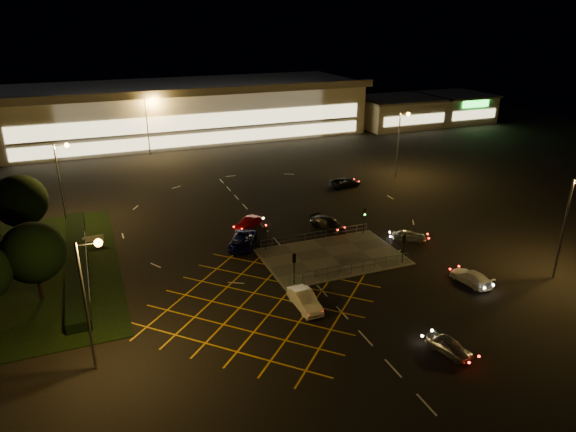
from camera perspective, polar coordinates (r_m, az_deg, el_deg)
name	(u,v)px	position (r m, az deg, el deg)	size (l,w,h in m)	color
ground	(307,253)	(55.27, 2.14, -4.08)	(180.00, 180.00, 0.00)	black
pedestrian_island	(332,257)	(54.40, 4.93, -4.52)	(14.00, 9.00, 0.12)	#4C4944
grass_verge	(23,273)	(57.25, -27.35, -5.69)	(18.00, 30.00, 0.08)	black
hedge	(77,261)	(56.61, -22.43, -4.62)	(2.00, 26.00, 1.00)	black
supermarket	(187,110)	(110.91, -11.11, 11.53)	(72.00, 26.50, 10.50)	beige
retail_unit_a	(397,111)	(121.34, 12.00, 11.30)	(18.80, 14.80, 6.35)	beige
retail_unit_b	(454,107)	(130.77, 18.00, 11.45)	(14.80, 14.80, 6.35)	beige
streetlight_sw	(90,288)	(37.72, -21.18, -7.43)	(1.78, 0.56, 10.03)	slate
streetlight_se	(570,214)	(54.39, 28.84, 0.18)	(1.78, 0.56, 10.03)	slate
streetlight_nw	(62,173)	(65.87, -23.80, 4.44)	(1.78, 0.56, 10.03)	slate
streetlight_ne	(401,135)	(81.22, 12.47, 8.74)	(1.78, 0.56, 10.03)	slate
streetlight_far_left	(149,119)	(95.68, -15.18, 10.39)	(1.78, 0.56, 10.03)	slate
streetlight_far_right	(345,103)	(109.53, 6.31, 12.34)	(1.78, 0.56, 10.03)	slate
signal_sw	(294,262)	(47.87, 0.68, -5.19)	(0.28, 0.30, 3.15)	black
signal_se	(404,243)	(53.18, 12.74, -2.90)	(0.28, 0.30, 3.15)	black
signal_nw	(266,231)	(54.64, -2.51, -1.68)	(0.28, 0.30, 3.15)	black
signal_ne	(364,216)	(59.35, 8.48, 0.04)	(0.28, 0.30, 3.15)	black
tree_c	(20,201)	(62.88, -27.61, 1.49)	(5.76, 5.76, 7.84)	black
tree_e	(33,253)	(49.70, -26.44, -3.65)	(5.40, 5.40, 7.35)	black
car_near_silver	(450,346)	(41.60, 17.52, -13.65)	(1.47, 3.65, 1.24)	silver
car_queue_white	(305,300)	(45.12, 1.88, -9.34)	(1.59, 4.56, 1.50)	white
car_left_blue	(242,241)	(56.41, -5.09, -2.77)	(2.48, 5.38, 1.50)	#0B0E45
car_far_dkgrey	(328,224)	(61.04, 4.46, -0.86)	(1.93, 4.75, 1.38)	black
car_right_silver	(409,236)	(59.37, 13.30, -2.13)	(1.51, 3.75, 1.28)	silver
car_circ_red	(249,223)	(61.46, -4.38, -0.76)	(1.33, 3.83, 1.26)	maroon
car_east_grey	(345,182)	(76.39, 6.31, 3.73)	(2.23, 4.83, 1.34)	black
car_approach_white	(471,277)	(51.98, 19.68, -6.42)	(1.77, 4.36, 1.26)	white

